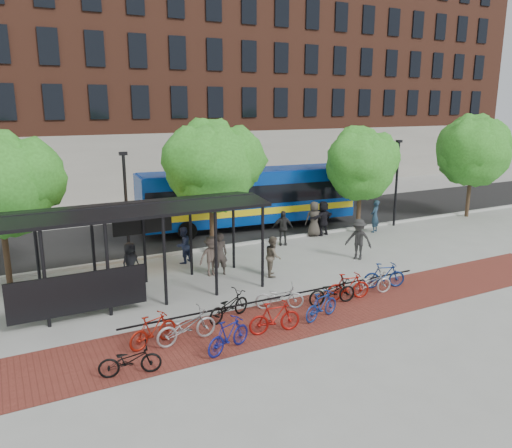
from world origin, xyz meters
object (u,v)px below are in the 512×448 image
bike_11 (384,275)px  bus_shelter (122,221)px  tree_d (474,148)px  bike_9 (348,286)px  tree_b (212,163)px  lamp_post_left (126,205)px  tree_c (362,161)px  pedestrian_8 (273,256)px  pedestrian_3 (211,256)px  pedestrian_9 (359,239)px  tree_a (0,180)px  lamp_post_right (397,180)px  bike_0 (130,360)px  pedestrian_1 (220,254)px  bike_7 (321,305)px  pedestrian_0 (130,262)px  bike_3 (229,335)px  bike_8 (332,291)px  bike_2 (186,326)px  pedestrian_5 (323,218)px  bike_4 (229,306)px  pedestrian_6 (314,219)px  bike_6 (279,297)px  bike_10 (371,283)px  bike_5 (275,317)px  bike_1 (153,330)px  pedestrian_2 (183,245)px  bus (248,195)px  pedestrian_4 (283,228)px  pedestrian_7 (375,216)px

bike_11 → bus_shelter: bearing=86.4°
tree_d → bike_9: 18.20m
tree_b → lamp_post_left: bearing=176.5°
tree_c → pedestrian_8: (-8.04, -4.22, -3.19)m
pedestrian_3 → pedestrian_9: 7.11m
bus_shelter → bike_9: bus_shelter is taller
tree_a → lamp_post_right: 20.96m
lamp_post_left → bike_0: lamp_post_left is taller
pedestrian_1 → lamp_post_left: bearing=-37.5°
tree_c → bike_11: (-4.86, -7.57, -3.53)m
bike_7 → pedestrian_1: pedestrian_1 is taller
tree_a → pedestrian_0: tree_a is taller
bike_3 → bike_7: 3.81m
tree_d → pedestrian_9: 13.48m
bus_shelter → bike_8: (6.52, -4.15, -2.50)m
bike_7 → bike_11: size_ratio=0.94×
pedestrian_8 → bike_2: bearing=154.0°
tree_a → pedestrian_5: (15.77, 0.38, -3.27)m
bike_2 → pedestrian_1: bearing=-38.7°
tree_a → tree_b: (9.00, 0.00, 0.22)m
bike_0 → bike_4: bearing=-50.5°
bike_11 → pedestrian_6: (2.07, 8.02, 0.45)m
tree_c → pedestrian_6: bearing=170.8°
bike_6 → bike_10: bike_10 is taller
lamp_post_right → bike_10: 12.15m
bike_3 → pedestrian_5: pedestrian_5 is taller
bike_2 → pedestrian_5: bearing=-57.7°
bike_9 → pedestrian_9: bearing=-31.1°
lamp_post_left → bike_5: (2.36, -9.30, -2.22)m
bike_1 → pedestrian_0: bearing=-26.9°
lamp_post_right → bike_5: bearing=-145.7°
bike_3 → pedestrian_2: 8.86m
bus → tree_b: bearing=-129.5°
bike_5 → bike_8: size_ratio=0.93×
bike_9 → pedestrian_6: size_ratio=0.88×
bike_7 → pedestrian_4: bearing=-38.5°
tree_b → pedestrian_7: tree_b is taller
pedestrian_7 → pedestrian_9: (-4.15, -3.66, 0.04)m
bike_8 → bike_11: (2.84, 0.40, 0.02)m
tree_d → bike_6: tree_d is taller
pedestrian_1 → pedestrian_3: (-0.35, 0.08, -0.07)m
lamp_post_right → bike_1: lamp_post_right is taller
bus → pedestrian_5: bus is taller
bike_11 → pedestrian_0: 10.29m
bus_shelter → lamp_post_left: bearing=74.5°
bike_11 → pedestrian_8: size_ratio=1.00×
bike_0 → bike_6: bike_6 is taller
pedestrian_5 → pedestrian_0: bearing=-1.6°
bus_shelter → bike_3: bus_shelter is taller
pedestrian_7 → pedestrian_0: bearing=-19.6°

